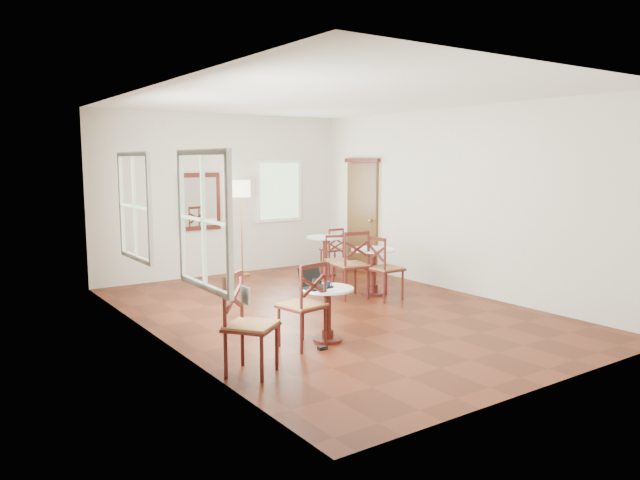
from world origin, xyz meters
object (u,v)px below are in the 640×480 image
at_px(chair_mid_b, 384,268).
at_px(power_adapter, 322,348).
at_px(cafe_table_mid, 373,266).
at_px(chair_back_a, 333,249).
at_px(cafe_table_near, 328,308).
at_px(chair_back_b, 336,260).
at_px(cafe_table_back, 325,251).
at_px(navy_mug, 328,284).
at_px(laptop, 314,282).
at_px(water_glass, 315,283).
at_px(chair_near_b, 249,325).
at_px(chair_near_a, 304,305).
at_px(chair_mid_a, 351,265).
at_px(floor_lamp, 241,195).
at_px(mouse, 327,286).

height_order(chair_mid_b, power_adapter, chair_mid_b).
distance_m(cafe_table_mid, chair_back_a, 2.26).
distance_m(cafe_table_near, chair_back_b, 3.38).
bearing_deg(cafe_table_mid, cafe_table_back, 80.36).
xyz_separation_m(chair_back_a, navy_mug, (-2.79, -3.77, 0.27)).
distance_m(laptop, water_glass, 0.03).
bearing_deg(laptop, navy_mug, -48.91).
distance_m(chair_near_b, chair_back_a, 5.89).
distance_m(cafe_table_mid, chair_near_a, 2.94).
bearing_deg(navy_mug, chair_mid_b, 32.74).
bearing_deg(cafe_table_near, laptop, 138.93).
bearing_deg(chair_near_b, chair_mid_a, -1.80).
bearing_deg(floor_lamp, navy_mug, -103.92).
distance_m(chair_near_a, chair_back_b, 3.65).
bearing_deg(navy_mug, chair_mid_a, 45.49).
relative_size(chair_mid_a, power_adapter, 10.12).
xyz_separation_m(chair_near_b, chair_mid_b, (3.27, 1.72, -0.02)).
bearing_deg(chair_mid_b, cafe_table_mid, -14.10).
bearing_deg(chair_back_b, power_adapter, -101.38).
relative_size(chair_mid_a, navy_mug, 10.65).
height_order(chair_near_b, water_glass, chair_near_b).
bearing_deg(cafe_table_near, cafe_table_mid, 38.48).
bearing_deg(chair_mid_a, chair_near_a, 48.82).
height_order(laptop, navy_mug, laptop).
height_order(laptop, mouse, laptop).
bearing_deg(cafe_table_back, laptop, -127.07).
height_order(chair_mid_b, navy_mug, chair_mid_b).
bearing_deg(cafe_table_back, mouse, -124.88).
distance_m(chair_near_a, power_adapter, 0.54).
xyz_separation_m(cafe_table_near, cafe_table_mid, (2.05, 1.63, 0.06)).
bearing_deg(laptop, cafe_table_back, 44.94).
bearing_deg(cafe_table_back, chair_near_a, -128.39).
relative_size(chair_mid_b, laptop, 2.66).
relative_size(chair_near_b, chair_mid_a, 0.96).
distance_m(chair_near_a, laptop, 0.35).
height_order(mouse, water_glass, water_glass).
xyz_separation_m(chair_near_a, mouse, (0.36, 0.04, 0.17)).
height_order(cafe_table_near, cafe_table_back, cafe_table_back).
height_order(chair_near_a, chair_mid_a, chair_mid_a).
height_order(cafe_table_near, water_glass, water_glass).
height_order(chair_mid_b, chair_back_a, chair_mid_b).
bearing_deg(navy_mug, chair_back_b, 52.19).
distance_m(cafe_table_near, mouse, 0.26).
xyz_separation_m(laptop, navy_mug, (0.13, -0.11, -0.02)).
bearing_deg(chair_back_a, chair_near_b, 51.39).
bearing_deg(mouse, floor_lamp, 84.18).
relative_size(chair_back_a, floor_lamp, 0.47).
xyz_separation_m(chair_back_b, water_glass, (-2.21, -2.59, 0.28)).
bearing_deg(mouse, chair_near_a, -164.66).
bearing_deg(chair_back_a, cafe_table_near, 58.94).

